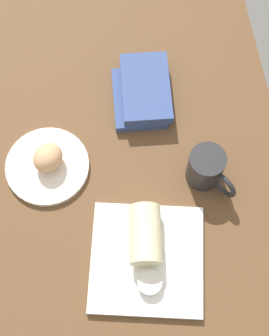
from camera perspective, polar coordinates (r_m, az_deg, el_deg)
name	(u,v)px	position (r cm, az deg, el deg)	size (l,w,h in cm)	color
dining_table	(102,157)	(129.24, -3.57, 1.28)	(110.00, 90.00, 4.00)	brown
round_plate	(47,166)	(126.83, -9.63, 0.20)	(20.36, 20.36, 1.40)	silver
scone_pastry	(48,158)	(123.62, -9.58, 1.14)	(7.62, 6.60, 6.00)	tan
square_plate	(147,259)	(118.20, 1.38, -10.08)	(25.34, 25.34, 1.60)	white
sauce_cup	(150,283)	(115.23, 1.69, -12.64)	(5.45, 5.45, 2.16)	silver
breakfast_wrap	(145,235)	(114.96, 1.20, -7.41)	(7.20, 7.20, 13.14)	beige
book_stack	(143,93)	(131.91, 0.93, 8.35)	(20.30, 15.47, 5.33)	#33477F
coffee_mug	(207,168)	(121.18, 8.03, -0.03)	(12.51, 10.22, 10.16)	#262628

